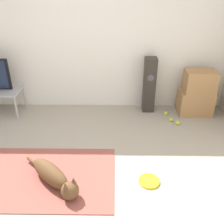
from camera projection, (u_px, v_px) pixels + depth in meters
name	position (u px, v px, depth m)	size (l,w,h in m)	color
ground_plane	(64.00, 183.00, 2.96)	(12.00, 12.00, 0.00)	#9E9384
wall_back	(80.00, 37.00, 4.21)	(8.00, 0.06, 2.55)	silver
area_rug	(47.00, 176.00, 3.05)	(1.65, 1.12, 0.01)	#934C42
dog	(54.00, 176.00, 2.88)	(0.77, 0.73, 0.26)	brown
frisbee	(149.00, 181.00, 2.97)	(0.25, 0.25, 0.03)	yellow
cardboard_box_lower	(195.00, 102.00, 4.42)	(0.57, 0.40, 0.42)	#A87A4C
cardboard_box_upper	(200.00, 81.00, 4.21)	(0.51, 0.36, 0.37)	#A87A4C
floor_speaker	(149.00, 85.00, 4.37)	(0.20, 0.21, 0.98)	#2D2823
tennis_ball_by_boxes	(166.00, 113.00, 4.43)	(0.07, 0.07, 0.07)	#C6E033
tennis_ball_near_speaker	(171.00, 120.00, 4.22)	(0.07, 0.07, 0.07)	#C6E033
tennis_ball_loose_on_carpet	(178.00, 123.00, 4.13)	(0.07, 0.07, 0.07)	#C6E033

